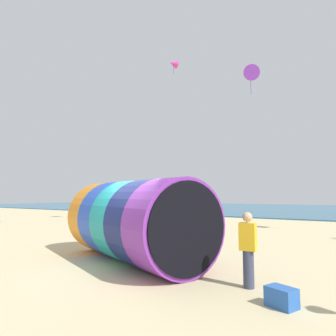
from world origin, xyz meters
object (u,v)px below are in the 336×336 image
Objects in this scene: giant_inflatable_tube at (134,221)px; kite_magenta_delta at (173,64)px; bystander_far_left at (164,213)px; cooler_box at (282,297)px; kite_purple_delta at (251,74)px; kite_handler at (248,249)px.

kite_magenta_delta reaches higher than giant_inflatable_tube.
kite_magenta_delta is 11.46m from bystander_far_left.
cooler_box is at bearing -51.60° from kite_magenta_delta.
kite_magenta_delta reaches higher than bystander_far_left.
kite_magenta_delta is 2.16× the size of cooler_box.
kite_purple_delta reaches higher than bystander_far_left.
giant_inflatable_tube is 10.11m from bystander_far_left.
giant_inflatable_tube reaches higher than kite_handler.
kite_magenta_delta is (-9.33, 12.05, 11.19)m from kite_handler.
kite_purple_delta is (-0.42, 14.07, 9.80)m from giant_inflatable_tube.
giant_inflatable_tube is 5.34× the size of kite_magenta_delta.
giant_inflatable_tube is at bearing -62.14° from bystander_far_left.
bystander_far_left is (-8.55, 9.62, 0.01)m from kite_handler.
kite_purple_delta is at bearing 91.71° from giant_inflatable_tube.
kite_purple_delta reaches higher than kite_handler.
kite_purple_delta reaches higher than cooler_box.
giant_inflatable_tube is at bearing -64.16° from kite_magenta_delta.
kite_handler is 18.44m from kite_purple_delta.
kite_handler is 12.87m from bystander_far_left.
cooler_box is (10.19, -12.85, -11.86)m from kite_magenta_delta.
bystander_far_left reaches higher than kite_handler.
giant_inflatable_tube is at bearing 169.74° from kite_handler.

